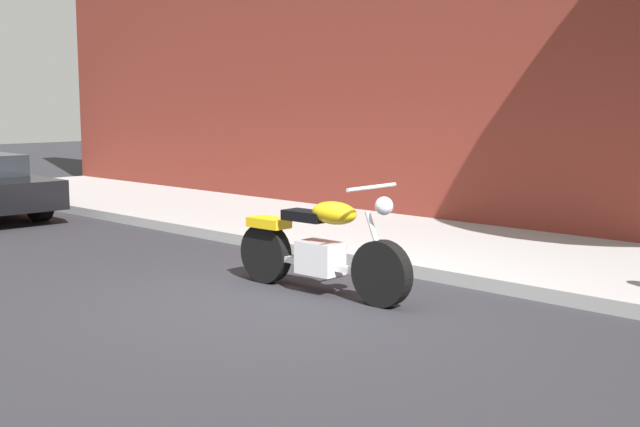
% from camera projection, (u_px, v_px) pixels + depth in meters
% --- Properties ---
extents(ground_plane, '(60.00, 60.00, 0.00)m').
position_uv_depth(ground_plane, '(289.00, 303.00, 7.59)').
color(ground_plane, '#28282D').
extents(sidewalk, '(23.82, 3.03, 0.14)m').
position_uv_depth(sidewalk, '(477.00, 251.00, 9.85)').
color(sidewalk, '#A0A0A0').
rests_on(sidewalk, ground).
extents(motorcycle, '(2.14, 0.70, 1.12)m').
position_uv_depth(motorcycle, '(320.00, 249.00, 7.90)').
color(motorcycle, black).
rests_on(motorcycle, ground).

